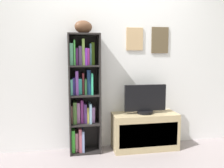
{
  "coord_description": "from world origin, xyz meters",
  "views": [
    {
      "loc": [
        -0.62,
        -2.23,
        1.33
      ],
      "look_at": [
        -0.05,
        0.85,
        0.94
      ],
      "focal_mm": 38.68,
      "sensor_mm": 36.0,
      "label": 1
    }
  ],
  "objects_px": {
    "tv_stand": "(145,131)",
    "bookshelf": "(82,94)",
    "football": "(83,27)",
    "television": "(145,100)"
  },
  "relations": [
    {
      "from": "football",
      "to": "tv_stand",
      "type": "xyz_separation_m",
      "value": [
        0.83,
        -0.05,
        -1.42
      ]
    },
    {
      "from": "tv_stand",
      "to": "bookshelf",
      "type": "bearing_deg",
      "value": 174.86
    },
    {
      "from": "bookshelf",
      "to": "tv_stand",
      "type": "bearing_deg",
      "value": -5.14
    },
    {
      "from": "football",
      "to": "television",
      "type": "xyz_separation_m",
      "value": [
        0.83,
        -0.05,
        -0.98
      ]
    },
    {
      "from": "bookshelf",
      "to": "television",
      "type": "distance_m",
      "value": 0.87
    },
    {
      "from": "football",
      "to": "tv_stand",
      "type": "relative_size",
      "value": 0.28
    },
    {
      "from": "bookshelf",
      "to": "television",
      "type": "relative_size",
      "value": 2.73
    },
    {
      "from": "football",
      "to": "bookshelf",
      "type": "bearing_deg",
      "value": 128.95
    },
    {
      "from": "television",
      "to": "bookshelf",
      "type": "bearing_deg",
      "value": 174.95
    },
    {
      "from": "tv_stand",
      "to": "television",
      "type": "bearing_deg",
      "value": 90.0
    }
  ]
}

